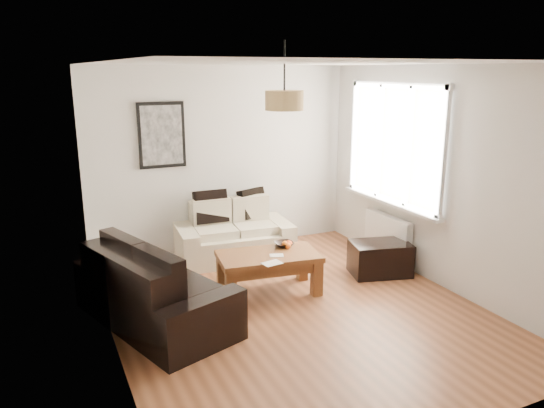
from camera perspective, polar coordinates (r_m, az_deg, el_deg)
name	(u,v)px	position (r m, az deg, el deg)	size (l,w,h in m)	color
floor	(295,309)	(5.78, 2.57, -11.50)	(4.50, 4.50, 0.00)	brown
ceiling	(298,63)	(5.19, 2.91, 15.21)	(3.80, 4.50, 0.00)	white
wall_back	(222,160)	(7.37, -5.46, 4.82)	(3.80, 0.04, 2.60)	silver
wall_front	(458,267)	(3.59, 19.75, -6.55)	(3.80, 0.04, 2.60)	silver
wall_left	(105,215)	(4.79, -17.85, -1.18)	(0.04, 4.50, 2.60)	silver
wall_right	(439,178)	(6.43, 17.91, 2.74)	(0.04, 4.50, 2.60)	silver
window_bay	(395,144)	(6.95, 13.39, 6.41)	(0.14, 1.90, 1.60)	white
radiator	(387,234)	(7.20, 12.57, -3.25)	(0.10, 0.90, 0.52)	white
poster	(162,135)	(7.04, -12.04, 7.41)	(0.62, 0.04, 0.87)	black
pendant_shade	(284,100)	(5.47, 1.36, 11.32)	(0.40, 0.40, 0.20)	tan
loveseat_cream	(234,231)	(7.14, -4.20, -3.03)	(1.54, 0.84, 0.77)	beige
sofa_leather	(155,286)	(5.49, -12.73, -8.74)	(1.85, 0.90, 0.80)	black
coffee_table	(269,273)	(6.11, -0.36, -7.59)	(1.16, 0.63, 0.47)	brown
ottoman	(380,258)	(6.77, 11.80, -5.87)	(0.73, 0.47, 0.42)	black
cushion_left	(211,207)	(7.14, -6.74, -0.29)	(0.45, 0.14, 0.45)	black
cushion_right	(252,203)	(7.35, -2.18, 0.08)	(0.41, 0.13, 0.41)	black
fruit_bowl	(284,244)	(6.25, 1.33, -4.45)	(0.23, 0.23, 0.06)	black
orange_a	(288,246)	(6.17, 1.75, -4.59)	(0.07, 0.07, 0.07)	orange
orange_b	(289,244)	(6.24, 1.87, -4.37)	(0.08, 0.08, 0.08)	#FF4F15
orange_c	(285,244)	(6.23, 1.43, -4.41)	(0.07, 0.07, 0.07)	orange
papers	(272,263)	(5.73, 0.01, -6.52)	(0.21, 0.15, 0.01)	white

